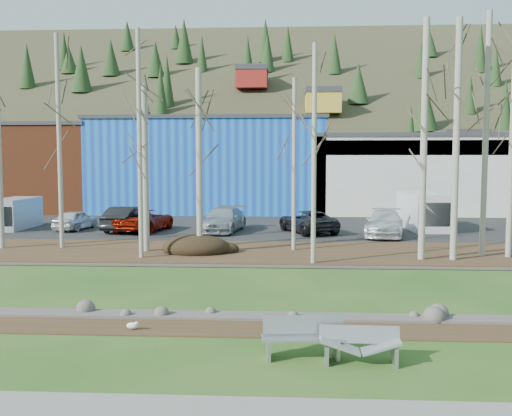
# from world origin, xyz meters

# --- Properties ---
(ground) EXTENTS (200.00, 200.00, 0.00)m
(ground) POSITION_xyz_m (0.00, 0.00, 0.00)
(ground) COLOR #1F4A15
(ground) RESTS_ON ground
(dirt_strip) EXTENTS (80.00, 1.80, 0.03)m
(dirt_strip) POSITION_xyz_m (0.00, 2.10, 0.01)
(dirt_strip) COLOR #382616
(dirt_strip) RESTS_ON ground
(near_bank_rocks) EXTENTS (80.00, 0.80, 0.50)m
(near_bank_rocks) POSITION_xyz_m (0.00, 3.10, 0.00)
(near_bank_rocks) COLOR #47423D
(near_bank_rocks) RESTS_ON ground
(river) EXTENTS (80.00, 8.00, 0.90)m
(river) POSITION_xyz_m (0.00, 7.20, 0.00)
(river) COLOR #112230
(river) RESTS_ON ground
(far_bank_rocks) EXTENTS (80.00, 0.80, 0.46)m
(far_bank_rocks) POSITION_xyz_m (0.00, 11.30, 0.00)
(far_bank_rocks) COLOR #47423D
(far_bank_rocks) RESTS_ON ground
(far_bank) EXTENTS (80.00, 7.00, 0.15)m
(far_bank) POSITION_xyz_m (0.00, 14.50, 0.07)
(far_bank) COLOR #382616
(far_bank) RESTS_ON ground
(parking_lot) EXTENTS (80.00, 14.00, 0.14)m
(parking_lot) POSITION_xyz_m (0.00, 25.00, 0.07)
(parking_lot) COLOR black
(parking_lot) RESTS_ON ground
(building_brick) EXTENTS (16.32, 12.24, 7.80)m
(building_brick) POSITION_xyz_m (-24.00, 39.00, 3.91)
(building_brick) COLOR brown
(building_brick) RESTS_ON ground
(building_blue) EXTENTS (20.40, 12.24, 8.30)m
(building_blue) POSITION_xyz_m (-6.00, 39.00, 4.16)
(building_blue) COLOR #183DB6
(building_blue) RESTS_ON ground
(building_white) EXTENTS (18.36, 12.24, 6.80)m
(building_white) POSITION_xyz_m (12.00, 38.98, 3.41)
(building_white) COLOR beige
(building_white) RESTS_ON ground
(hillside) EXTENTS (160.00, 72.00, 35.00)m
(hillside) POSITION_xyz_m (0.00, 84.00, 17.50)
(hillside) COLOR #312E1E
(hillside) RESTS_ON ground
(bench_intact) EXTENTS (1.93, 0.74, 0.94)m
(bench_intact) POSITION_xyz_m (1.28, -0.13, 0.47)
(bench_intact) COLOR #A2A4A7
(bench_intact) RESTS_ON ground
(bench_damaged) EXTENTS (1.82, 0.64, 0.80)m
(bench_damaged) POSITION_xyz_m (2.57, -0.41, 0.41)
(bench_damaged) COLOR #A2A4A7
(bench_damaged) RESTS_ON ground
(seagull) EXTENTS (0.37, 0.18, 0.27)m
(seagull) POSITION_xyz_m (-3.21, 1.68, 0.15)
(seagull) COLOR gold
(seagull) RESTS_ON ground
(dirt_mound) EXTENTS (3.26, 2.30, 0.64)m
(dirt_mound) POSITION_xyz_m (-3.47, 13.86, 0.47)
(dirt_mound) COLOR black
(dirt_mound) RESTS_ON far_bank
(birch_1) EXTENTS (0.23, 0.23, 10.72)m
(birch_1) POSITION_xyz_m (-10.56, 15.16, 5.51)
(birch_1) COLOR #A7A498
(birch_1) RESTS_ON far_bank
(birch_2) EXTENTS (0.32, 0.32, 8.07)m
(birch_2) POSITION_xyz_m (-5.98, 14.25, 4.18)
(birch_2) COLOR #A7A498
(birch_2) RESTS_ON far_bank
(birch_3) EXTENTS (0.21, 0.21, 10.26)m
(birch_3) POSITION_xyz_m (-5.74, 12.36, 5.28)
(birch_3) COLOR #A7A498
(birch_3) RESTS_ON far_bank
(birch_4) EXTENTS (0.29, 0.29, 8.71)m
(birch_4) POSITION_xyz_m (-3.26, 13.69, 4.50)
(birch_4) COLOR #A7A498
(birch_4) RESTS_ON far_bank
(birch_5) EXTENTS (0.20, 0.20, 8.41)m
(birch_5) POSITION_xyz_m (1.23, 14.98, 4.35)
(birch_5) COLOR #A7A498
(birch_5) RESTS_ON far_bank
(birch_6) EXTENTS (0.21, 0.21, 9.33)m
(birch_6) POSITION_xyz_m (2.03, 11.39, 4.81)
(birch_6) COLOR #A7A498
(birch_6) RESTS_ON far_bank
(birch_7) EXTENTS (0.29, 0.29, 10.60)m
(birch_7) POSITION_xyz_m (8.31, 12.58, 5.45)
(birch_7) COLOR #A7A498
(birch_7) RESTS_ON far_bank
(birch_8) EXTENTS (0.25, 0.25, 9.64)m
(birch_8) POSITION_xyz_m (11.06, 13.48, 4.97)
(birch_8) COLOR #A7A498
(birch_8) RESTS_ON far_bank
(birch_10) EXTENTS (0.26, 0.26, 11.15)m
(birch_10) POSITION_xyz_m (9.95, 13.71, 5.72)
(birch_10) COLOR #A7A498
(birch_10) RESTS_ON far_bank
(birch_11) EXTENTS (0.29, 0.29, 10.60)m
(birch_11) POSITION_xyz_m (6.91, 12.58, 5.45)
(birch_11) COLOR #A7A498
(birch_11) RESTS_ON far_bank
(car_0) EXTENTS (2.02, 3.95, 1.29)m
(car_0) POSITION_xyz_m (-12.67, 22.55, 0.78)
(car_0) COLOR silver
(car_0) RESTS_ON parking_lot
(car_1) EXTENTS (2.11, 4.87, 1.56)m
(car_1) POSITION_xyz_m (-9.20, 22.18, 0.92)
(car_1) COLOR black
(car_1) RESTS_ON parking_lot
(car_2) EXTENTS (3.17, 5.39, 1.41)m
(car_2) POSITION_xyz_m (-8.03, 22.04, 0.84)
(car_2) COLOR #9D1907
(car_2) RESTS_ON parking_lot
(car_3) EXTENTS (2.85, 5.42, 1.50)m
(car_3) POSITION_xyz_m (-3.09, 22.10, 0.89)
(car_3) COLOR #A6ABAF
(car_3) RESTS_ON parking_lot
(car_4) EXTENTS (4.02, 5.44, 1.37)m
(car_4) POSITION_xyz_m (2.15, 22.01, 0.83)
(car_4) COLOR #272729
(car_4) RESTS_ON parking_lot
(car_5) EXTENTS (3.12, 5.48, 1.50)m
(car_5) POSITION_xyz_m (6.62, 20.63, 0.89)
(car_5) COLOR white
(car_5) RESTS_ON parking_lot
(van_white) EXTENTS (2.48, 5.46, 2.35)m
(van_white) POSITION_xyz_m (9.73, 24.06, 1.31)
(van_white) COLOR white
(van_white) RESTS_ON parking_lot
(van_grey) EXTENTS (1.96, 4.54, 1.97)m
(van_grey) POSITION_xyz_m (-16.91, 22.95, 1.12)
(van_grey) COLOR #B0B1B4
(van_grey) RESTS_ON parking_lot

